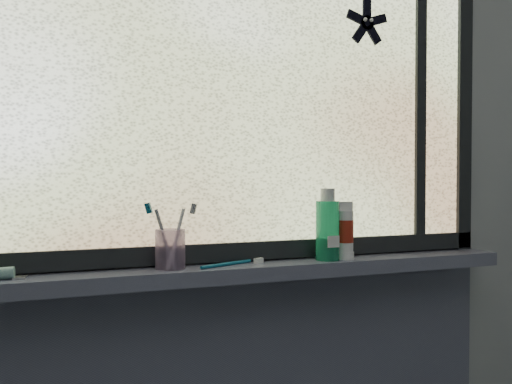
{
  "coord_description": "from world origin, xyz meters",
  "views": [
    {
      "loc": [
        -0.56,
        -0.2,
        1.25
      ],
      "look_at": [
        -0.05,
        1.05,
        1.22
      ],
      "focal_mm": 40.0,
      "sensor_mm": 36.0,
      "label": 1
    }
  ],
  "objects": [
    {
      "name": "wall_back",
      "position": [
        0.0,
        1.3,
        1.25
      ],
      "size": [
        3.0,
        0.01,
        2.5
      ],
      "primitive_type": "cube",
      "color": "#9EA3A8",
      "rests_on": "ground"
    },
    {
      "name": "windowsill",
      "position": [
        0.0,
        1.23,
        1.0
      ],
      "size": [
        1.62,
        0.14,
        0.04
      ],
      "primitive_type": "cube",
      "color": "#50536A",
      "rests_on": "wall_back"
    },
    {
      "name": "window_pane",
      "position": [
        0.0,
        1.28,
        1.53
      ],
      "size": [
        1.5,
        0.01,
        1.0
      ],
      "primitive_type": "cube",
      "color": "silver",
      "rests_on": "wall_back"
    },
    {
      "name": "frame_bottom",
      "position": [
        0.0,
        1.28,
        1.05
      ],
      "size": [
        1.6,
        0.03,
        0.05
      ],
      "primitive_type": "cube",
      "color": "black",
      "rests_on": "windowsill"
    },
    {
      "name": "frame_right",
      "position": [
        0.78,
        1.28,
        1.53
      ],
      "size": [
        0.05,
        0.03,
        1.1
      ],
      "primitive_type": "cube",
      "color": "black",
      "rests_on": "wall_back"
    },
    {
      "name": "frame_mullion",
      "position": [
        0.6,
        1.28,
        1.53
      ],
      "size": [
        0.03,
        0.03,
        1.0
      ],
      "primitive_type": "cube",
      "color": "black",
      "rests_on": "wall_back"
    },
    {
      "name": "starfish_sticker",
      "position": [
        0.4,
        1.27,
        1.72
      ],
      "size": [
        0.15,
        0.02,
        0.15
      ],
      "primitive_type": null,
      "color": "black",
      "rests_on": "window_pane"
    },
    {
      "name": "toothbrush_cup",
      "position": [
        -0.21,
        1.23,
        1.07
      ],
      "size": [
        0.1,
        0.1,
        0.1
      ],
      "primitive_type": "cylinder",
      "rotation": [
        0.0,
        0.0,
        -0.43
      ],
      "color": "#B693C3",
      "rests_on": "windowsill"
    },
    {
      "name": "toothbrush_lying",
      "position": [
        -0.06,
        1.22,
        1.03
      ],
      "size": [
        0.2,
        0.1,
        0.01
      ],
      "primitive_type": null,
      "rotation": [
        0.0,
        0.0,
        0.39
      ],
      "color": "#0C5574",
      "rests_on": "windowsill"
    },
    {
      "name": "mouthwash_bottle",
      "position": [
        0.24,
        1.22,
        1.12
      ],
      "size": [
        0.07,
        0.07,
        0.17
      ],
      "primitive_type": "cylinder",
      "rotation": [
        0.0,
        0.0,
        -0.01
      ],
      "color": "#1FA46C",
      "rests_on": "windowsill"
    },
    {
      "name": "cream_tube",
      "position": [
        0.29,
        1.21,
        1.11
      ],
      "size": [
        0.06,
        0.06,
        0.12
      ],
      "primitive_type": "cylinder",
      "rotation": [
        0.0,
        0.0,
        0.21
      ],
      "color": "silver",
      "rests_on": "windowsill"
    }
  ]
}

